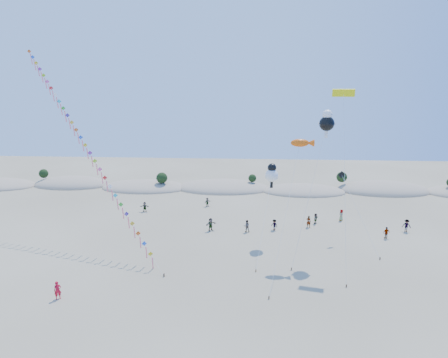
% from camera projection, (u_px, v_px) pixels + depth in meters
% --- Properties ---
extents(ground, '(160.00, 160.00, 0.00)m').
position_uv_depth(ground, '(184.00, 322.00, 32.05)').
color(ground, '#7F7358').
rests_on(ground, ground).
extents(dune_ridge, '(145.30, 11.49, 5.57)m').
position_uv_depth(dune_ridge, '(228.00, 188.00, 75.79)').
color(dune_ridge, gray).
rests_on(dune_ridge, ground).
extents(kite_train, '(24.72, 20.82, 25.68)m').
position_uv_depth(kite_train, '(82.00, 139.00, 48.37)').
color(kite_train, '#3F2D1E').
rests_on(kite_train, ground).
extents(fish_kite, '(5.33, 11.37, 14.01)m').
position_uv_depth(fish_kite, '(302.00, 143.00, 42.79)').
color(fish_kite, '#3F2D1E').
rests_on(fish_kite, ground).
extents(cartoon_kite_low, '(2.86, 10.08, 10.40)m').
position_uv_depth(cartoon_kite_low, '(272.00, 174.00, 47.72)').
color(cartoon_kite_low, '#3F2D1E').
rests_on(cartoon_kite_low, ground).
extents(cartoon_kite_high, '(5.21, 7.38, 17.24)m').
position_uv_depth(cartoon_kite_high, '(327.00, 122.00, 43.75)').
color(cartoon_kite_high, '#3F2D1E').
rests_on(cartoon_kite_high, ground).
extents(parafoil_kite, '(2.49, 9.16, 19.58)m').
position_uv_depth(parafoil_kite, '(344.00, 95.00, 41.68)').
color(parafoil_kite, '#3F2D1E').
rests_on(parafoil_kite, ground).
extents(dark_kite, '(3.91, 7.38, 9.11)m').
position_uv_depth(dark_kite, '(350.00, 194.00, 47.88)').
color(dark_kite, '#3F2D1E').
rests_on(dark_kite, ground).
extents(flyer_foreground, '(0.78, 0.72, 1.79)m').
position_uv_depth(flyer_foreground, '(58.00, 290.00, 35.47)').
color(flyer_foreground, red).
rests_on(flyer_foreground, ground).
extents(beachgoers, '(40.66, 13.63, 1.85)m').
position_uv_depth(beachgoers, '(272.00, 219.00, 55.40)').
color(beachgoers, slate).
rests_on(beachgoers, ground).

